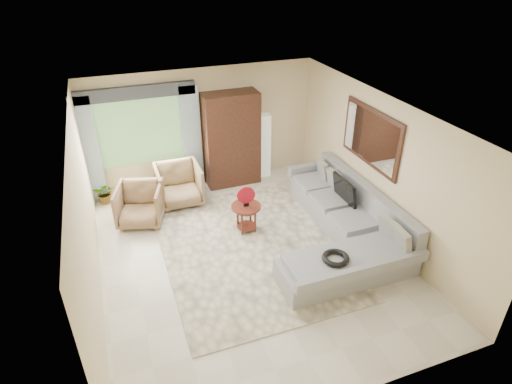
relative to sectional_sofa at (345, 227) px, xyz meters
name	(u,v)px	position (x,y,z in m)	size (l,w,h in m)	color
ground	(250,255)	(-1.78, 0.18, -0.28)	(6.00, 6.00, 0.00)	silver
area_rug	(249,248)	(-1.72, 0.36, -0.27)	(3.00, 4.00, 0.02)	#F2E4C0
sectional_sofa	(345,227)	(0.00, 0.00, 0.00)	(2.30, 3.46, 0.90)	#A0A1A8
tv_screen	(344,190)	(0.27, 0.54, 0.44)	(0.06, 0.74, 0.48)	black
garden_hose	(336,258)	(-0.78, -1.01, 0.26)	(0.43, 0.43, 0.09)	black
coffee_table	(246,218)	(-1.59, 0.91, 0.01)	(0.56, 0.56, 0.56)	#431B12
red_disc	(246,195)	(-1.59, 0.91, 0.51)	(0.34, 0.34, 0.03)	#A1101D
armchair_left	(140,204)	(-3.42, 1.92, 0.11)	(0.84, 0.87, 0.79)	olive
armchair_right	(179,185)	(-2.56, 2.40, 0.14)	(0.90, 0.93, 0.84)	#957A51
potted_plant	(105,193)	(-4.04, 2.92, -0.04)	(0.43, 0.37, 0.48)	#999999
armoire	(231,139)	(-1.23, 2.90, 0.77)	(1.20, 0.55, 2.10)	black
floor_lamp	(264,146)	(-0.43, 2.96, 0.47)	(0.24, 0.24, 1.50)	silver
window	(140,132)	(-3.13, 3.15, 1.12)	(1.80, 0.04, 1.40)	#669E59
curtain_left	(89,152)	(-4.18, 3.06, 0.87)	(0.40, 0.08, 2.30)	#9EB7CC
curtain_right	(192,138)	(-2.08, 3.06, 0.87)	(0.40, 0.08, 2.30)	#9EB7CC
valance	(135,93)	(-3.13, 3.08, 1.97)	(2.40, 0.12, 0.26)	#1E232D
wall_mirror	(371,137)	(0.68, 0.53, 1.47)	(0.05, 1.70, 1.05)	black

